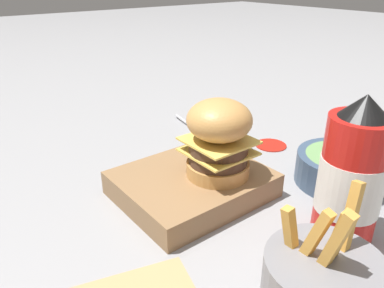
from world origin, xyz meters
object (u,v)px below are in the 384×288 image
at_px(serving_board, 192,184).
at_px(spoon, 203,135).
at_px(side_bowl, 341,169).
at_px(fries_basket, 321,287).
at_px(burger, 221,137).
at_px(ketchup_bottle, 351,178).

bearing_deg(serving_board, spoon, 45.87).
bearing_deg(side_bowl, fries_basket, -151.94).
height_order(burger, fries_basket, burger).
bearing_deg(burger, spoon, 56.84).
xyz_separation_m(side_bowl, spoon, (-0.06, 0.28, -0.02)).
relative_size(fries_basket, side_bowl, 0.96).
bearing_deg(spoon, ketchup_bottle, 0.47).
xyz_separation_m(serving_board, side_bowl, (0.22, -0.12, 0.01)).
xyz_separation_m(ketchup_bottle, fries_basket, (-0.13, -0.06, -0.05)).
bearing_deg(spoon, burger, -22.44).
height_order(serving_board, ketchup_bottle, ketchup_bottle).
bearing_deg(side_bowl, serving_board, 150.36).
bearing_deg(side_bowl, burger, 151.80).
distance_m(serving_board, ketchup_bottle, 0.23).
distance_m(serving_board, fries_basket, 0.26).
xyz_separation_m(serving_board, spoon, (0.16, 0.16, -0.01)).
xyz_separation_m(serving_board, ketchup_bottle, (0.09, -0.20, 0.07)).
xyz_separation_m(burger, spoon, (0.12, 0.19, -0.09)).
height_order(side_bowl, spoon, side_bowl).
relative_size(burger, spoon, 0.63).
height_order(ketchup_bottle, fries_basket, ketchup_bottle).
relative_size(serving_board, spoon, 1.16).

